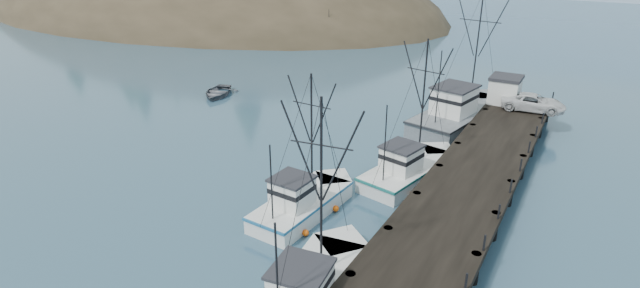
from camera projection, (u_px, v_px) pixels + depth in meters
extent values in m
plane|color=#2C4B62|center=(178.00, 251.00, 30.82)|extent=(400.00, 400.00, 0.00)
cube|color=black|center=(474.00, 176.00, 36.52)|extent=(6.00, 44.00, 0.50)
cylinder|color=black|center=(387.00, 242.00, 30.01)|extent=(0.56, 0.56, 2.00)
cylinder|color=black|center=(474.00, 268.00, 27.63)|extent=(0.56, 0.56, 2.00)
cylinder|color=black|center=(416.00, 206.00, 34.01)|extent=(0.56, 0.56, 2.00)
cylinder|color=black|center=(494.00, 226.00, 31.63)|extent=(0.56, 0.56, 2.00)
cylinder|color=black|center=(438.00, 177.00, 38.00)|extent=(0.56, 0.56, 2.00)
cylinder|color=black|center=(509.00, 193.00, 35.62)|extent=(0.56, 0.56, 2.00)
cylinder|color=black|center=(456.00, 154.00, 42.00)|extent=(0.56, 0.56, 2.00)
cylinder|color=black|center=(521.00, 167.00, 39.62)|extent=(0.56, 0.56, 2.00)
cylinder|color=black|center=(471.00, 135.00, 45.99)|extent=(0.56, 0.56, 2.00)
cylinder|color=black|center=(531.00, 146.00, 43.61)|extent=(0.56, 0.56, 2.00)
cylinder|color=black|center=(484.00, 118.00, 49.99)|extent=(0.56, 0.56, 2.00)
cylinder|color=black|center=(539.00, 128.00, 47.61)|extent=(0.56, 0.56, 2.00)
cylinder|color=black|center=(495.00, 105.00, 53.98)|extent=(0.56, 0.56, 2.00)
cylinder|color=black|center=(546.00, 113.00, 51.60)|extent=(0.56, 0.56, 2.00)
ellipsoid|color=#382D1E|center=(200.00, 36.00, 127.52)|extent=(132.00, 78.00, 51.00)
ellipsoid|color=black|center=(194.00, 16.00, 131.45)|extent=(109.20, 62.40, 41.60)
ellipsoid|color=black|center=(71.00, 19.00, 138.66)|extent=(57.60, 39.60, 32.40)
cube|color=beige|center=(245.00, 31.00, 92.41)|extent=(4.00, 5.00, 2.80)
cube|color=beige|center=(233.00, 25.00, 98.36)|extent=(4.00, 5.00, 2.80)
cube|color=beige|center=(281.00, 28.00, 95.38)|extent=(4.00, 5.00, 2.80)
cube|color=silver|center=(276.00, 41.00, 89.32)|extent=(1.00, 3.50, 0.90)
cylinder|color=black|center=(275.00, 25.00, 88.19)|extent=(0.08, 0.08, 6.00)
cube|color=silver|center=(256.00, 33.00, 96.29)|extent=(1.00, 3.50, 0.90)
cylinder|color=black|center=(255.00, 18.00, 95.16)|extent=(0.08, 0.08, 6.00)
cube|color=silver|center=(277.00, 38.00, 92.15)|extent=(1.00, 3.50, 0.90)
cylinder|color=black|center=(277.00, 22.00, 91.02)|extent=(0.08, 0.08, 6.00)
cube|color=silver|center=(189.00, 40.00, 89.98)|extent=(1.00, 3.50, 0.90)
cylinder|color=black|center=(187.00, 24.00, 88.85)|extent=(0.08, 0.08, 6.00)
cube|color=silver|center=(219.00, 37.00, 92.45)|extent=(1.00, 3.50, 0.90)
cylinder|color=black|center=(218.00, 22.00, 91.32)|extent=(0.08, 0.08, 6.00)
cube|color=silver|center=(329.00, 44.00, 87.07)|extent=(1.00, 3.50, 0.90)
cylinder|color=black|center=(329.00, 27.00, 85.94)|extent=(0.08, 0.08, 6.00)
cube|color=silver|center=(299.00, 35.00, 95.13)|extent=(1.00, 3.50, 0.90)
cylinder|color=black|center=(298.00, 19.00, 94.00)|extent=(0.08, 0.08, 6.00)
cube|color=silver|center=(341.00, 251.00, 30.09)|extent=(3.61, 3.61, 1.60)
cube|color=#185B61|center=(311.00, 288.00, 25.85)|extent=(4.91, 9.96, 0.18)
cube|color=silver|center=(301.00, 286.00, 24.42)|extent=(2.86, 2.94, 1.90)
cube|color=#26262B|center=(300.00, 268.00, 24.02)|extent=(3.11, 3.20, 0.16)
cylinder|color=black|center=(321.00, 190.00, 25.11)|extent=(0.14, 0.14, 9.88)
cylinder|color=black|center=(277.00, 281.00, 21.60)|extent=(0.10, 0.10, 5.93)
cube|color=silver|center=(302.00, 208.00, 34.74)|extent=(3.87, 8.46, 1.60)
cube|color=silver|center=(333.00, 185.00, 37.90)|extent=(3.32, 3.32, 1.60)
cube|color=#1D5A86|center=(302.00, 200.00, 34.46)|extent=(3.95, 8.67, 0.18)
cube|color=silver|center=(292.00, 192.00, 33.24)|extent=(2.48, 2.48, 1.90)
cube|color=#26262B|center=(292.00, 178.00, 32.84)|extent=(2.69, 2.70, 0.16)
cylinder|color=black|center=(312.00, 135.00, 33.73)|extent=(0.14, 0.14, 8.57)
cylinder|color=black|center=(271.00, 183.00, 30.99)|extent=(0.10, 0.10, 5.14)
cube|color=silver|center=(408.00, 174.00, 39.70)|extent=(5.33, 9.66, 1.60)
cube|color=silver|center=(437.00, 156.00, 42.84)|extent=(3.44, 3.44, 1.60)
cube|color=#18615C|center=(409.00, 166.00, 39.43)|extent=(5.44, 9.91, 0.18)
cube|color=silver|center=(401.00, 159.00, 38.21)|extent=(2.94, 3.03, 1.90)
cube|color=#26262B|center=(402.00, 146.00, 37.81)|extent=(3.19, 3.30, 0.16)
cylinder|color=black|center=(423.00, 102.00, 38.45)|extent=(0.14, 0.14, 9.76)
cylinder|color=black|center=(385.00, 144.00, 35.83)|extent=(0.10, 0.10, 5.86)
cube|color=slate|center=(460.00, 119.00, 50.58)|extent=(7.24, 14.22, 2.20)
cube|color=slate|center=(488.00, 103.00, 55.31)|extent=(4.63, 4.63, 2.20)
cube|color=black|center=(461.00, 110.00, 50.19)|extent=(7.40, 14.58, 0.18)
cube|color=silver|center=(454.00, 100.00, 48.44)|extent=(3.97, 4.39, 2.60)
cube|color=#26262B|center=(456.00, 87.00, 47.90)|extent=(4.32, 4.79, 0.16)
cylinder|color=black|center=(477.00, 50.00, 49.41)|extent=(0.14, 0.14, 11.26)
cylinder|color=black|center=(438.00, 87.00, 45.21)|extent=(0.10, 0.10, 6.75)
cube|color=silver|center=(505.00, 91.00, 51.00)|extent=(2.80, 3.00, 2.50)
cube|color=#26262B|center=(507.00, 78.00, 50.46)|extent=(3.00, 3.20, 0.30)
imported|color=silver|center=(533.00, 102.00, 48.85)|extent=(6.24, 3.34, 1.66)
imported|color=#52555C|center=(218.00, 96.00, 60.36)|extent=(5.94, 6.89, 1.20)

